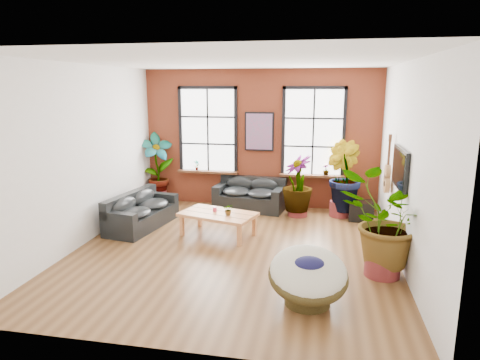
{
  "coord_description": "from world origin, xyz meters",
  "views": [
    {
      "loc": [
        1.57,
        -7.54,
        3.07
      ],
      "look_at": [
        0.0,
        0.6,
        1.25
      ],
      "focal_mm": 32.0,
      "sensor_mm": 36.0,
      "label": 1
    }
  ],
  "objects_px": {
    "papasan_chair": "(308,275)",
    "sofa_left": "(140,212)",
    "sofa_back": "(250,195)",
    "coffee_table": "(218,215)"
  },
  "relations": [
    {
      "from": "sofa_back",
      "to": "papasan_chair",
      "type": "bearing_deg",
      "value": -63.06
    },
    {
      "from": "sofa_left",
      "to": "papasan_chair",
      "type": "xyz_separation_m",
      "value": [
        3.79,
        -2.82,
        0.1
      ]
    },
    {
      "from": "sofa_back",
      "to": "sofa_left",
      "type": "distance_m",
      "value": 2.86
    },
    {
      "from": "sofa_back",
      "to": "papasan_chair",
      "type": "height_order",
      "value": "papasan_chair"
    },
    {
      "from": "sofa_back",
      "to": "coffee_table",
      "type": "height_order",
      "value": "sofa_back"
    },
    {
      "from": "sofa_back",
      "to": "papasan_chair",
      "type": "xyz_separation_m",
      "value": [
        1.62,
        -4.68,
        0.08
      ]
    },
    {
      "from": "papasan_chair",
      "to": "sofa_left",
      "type": "bearing_deg",
      "value": 134.08
    },
    {
      "from": "sofa_left",
      "to": "coffee_table",
      "type": "height_order",
      "value": "sofa_left"
    },
    {
      "from": "papasan_chair",
      "to": "coffee_table",
      "type": "bearing_deg",
      "value": 117.78
    },
    {
      "from": "coffee_table",
      "to": "papasan_chair",
      "type": "height_order",
      "value": "papasan_chair"
    }
  ]
}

